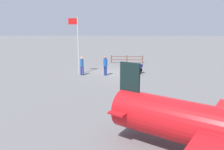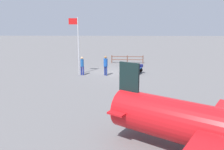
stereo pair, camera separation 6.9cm
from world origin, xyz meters
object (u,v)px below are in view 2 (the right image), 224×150
(suitcase_tan, at_px, (140,66))
(worker_lead, at_px, (106,64))
(suitcase_olive, at_px, (127,65))
(worker_trailing, at_px, (82,65))
(suitcase_navy, at_px, (136,66))
(luggage_cart, at_px, (132,69))
(flagpole, at_px, (77,42))

(suitcase_tan, xyz_separation_m, worker_lead, (3.18, 0.96, 0.31))
(suitcase_tan, height_order, suitcase_olive, suitcase_olive)
(suitcase_tan, bearing_deg, worker_trailing, 9.38)
(suitcase_navy, bearing_deg, worker_lead, 10.47)
(suitcase_navy, bearing_deg, suitcase_olive, -13.79)
(luggage_cart, distance_m, suitcase_olive, 0.68)
(suitcase_olive, distance_m, worker_trailing, 4.22)
(suitcase_navy, distance_m, flagpole, 5.89)
(worker_trailing, distance_m, flagpole, 2.16)
(suitcase_navy, height_order, worker_lead, worker_lead)
(suitcase_olive, height_order, flagpole, flagpole)
(luggage_cart, bearing_deg, worker_trailing, 11.77)
(luggage_cart, height_order, worker_lead, worker_lead)
(worker_lead, distance_m, flagpole, 3.31)
(luggage_cart, xyz_separation_m, worker_lead, (2.48, 1.05, 0.62))
(luggage_cart, bearing_deg, suitcase_tan, 173.00)
(suitcase_navy, xyz_separation_m, suitcase_tan, (-0.34, -0.43, -0.02))
(luggage_cart, height_order, suitcase_navy, suitcase_navy)
(suitcase_tan, bearing_deg, luggage_cart, -7.00)
(luggage_cart, relative_size, flagpole, 0.39)
(worker_lead, relative_size, worker_trailing, 1.05)
(suitcase_navy, xyz_separation_m, suitcase_olive, (0.84, -0.21, 0.03))
(luggage_cart, height_order, worker_trailing, worker_trailing)
(suitcase_tan, xyz_separation_m, worker_trailing, (5.34, 0.88, 0.22))
(suitcase_navy, relative_size, worker_trailing, 0.37)
(suitcase_olive, bearing_deg, suitcase_tan, -168.97)
(luggage_cart, distance_m, worker_trailing, 4.78)
(worker_lead, bearing_deg, suitcase_navy, -169.53)
(luggage_cart, bearing_deg, suitcase_navy, 124.25)
(suitcase_tan, relative_size, worker_trailing, 0.38)
(worker_lead, height_order, flagpole, flagpole)
(suitcase_navy, bearing_deg, flagpole, 0.49)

